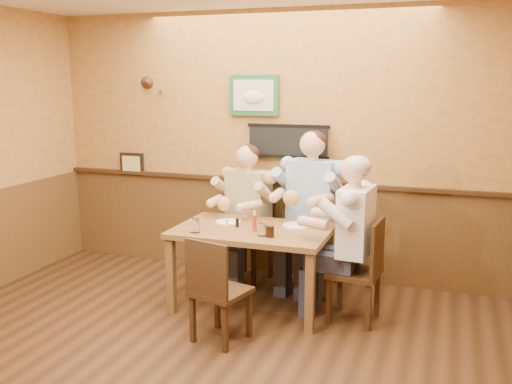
{
  "coord_description": "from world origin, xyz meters",
  "views": [
    {
      "loc": [
        1.81,
        -3.24,
        2.08
      ],
      "look_at": [
        0.18,
        1.45,
        1.1
      ],
      "focal_mm": 40.0,
      "sensor_mm": 36.0,
      "label": 1
    }
  ],
  "objects_px": {
    "water_glass_mid": "(262,229)",
    "pepper_shaker": "(237,223)",
    "water_glass_left": "(195,225)",
    "diner_tan_shirt": "(249,220)",
    "chair_back_left": "(249,238)",
    "diner_white_elder": "(355,248)",
    "chair_back_right": "(312,238)",
    "hot_sauce_bottle": "(255,222)",
    "dining_table": "(253,238)",
    "salt_shaker": "(227,223)",
    "chair_right_end": "(354,270)",
    "diner_blue_polo": "(312,217)",
    "cola_tumbler": "(270,231)",
    "chair_near_side": "(221,289)"
  },
  "relations": [
    {
      "from": "water_glass_mid",
      "to": "pepper_shaker",
      "type": "relative_size",
      "value": 1.42
    },
    {
      "from": "water_glass_left",
      "to": "pepper_shaker",
      "type": "relative_size",
      "value": 1.62
    },
    {
      "from": "diner_tan_shirt",
      "to": "water_glass_left",
      "type": "height_order",
      "value": "diner_tan_shirt"
    },
    {
      "from": "pepper_shaker",
      "to": "water_glass_left",
      "type": "bearing_deg",
      "value": -133.3
    },
    {
      "from": "chair_back_left",
      "to": "diner_white_elder",
      "type": "distance_m",
      "value": 1.4
    },
    {
      "from": "chair_back_right",
      "to": "hot_sauce_bottle",
      "type": "xyz_separation_m",
      "value": [
        -0.33,
        -0.83,
        0.33
      ]
    },
    {
      "from": "water_glass_left",
      "to": "water_glass_mid",
      "type": "xyz_separation_m",
      "value": [
        0.6,
        0.09,
        -0.01
      ]
    },
    {
      "from": "water_glass_left",
      "to": "hot_sauce_bottle",
      "type": "xyz_separation_m",
      "value": [
        0.48,
        0.22,
        0.02
      ]
    },
    {
      "from": "chair_back_left",
      "to": "water_glass_left",
      "type": "height_order",
      "value": "chair_back_left"
    },
    {
      "from": "dining_table",
      "to": "salt_shaker",
      "type": "bearing_deg",
      "value": -173.09
    },
    {
      "from": "diner_tan_shirt",
      "to": "diner_white_elder",
      "type": "relative_size",
      "value": 0.98
    },
    {
      "from": "dining_table",
      "to": "hot_sauce_bottle",
      "type": "distance_m",
      "value": 0.2
    },
    {
      "from": "chair_right_end",
      "to": "salt_shaker",
      "type": "xyz_separation_m",
      "value": [
        -1.18,
        -0.02,
        0.33
      ]
    },
    {
      "from": "salt_shaker",
      "to": "diner_blue_polo",
      "type": "bearing_deg",
      "value": 51.09
    },
    {
      "from": "diner_tan_shirt",
      "to": "hot_sauce_bottle",
      "type": "height_order",
      "value": "diner_tan_shirt"
    },
    {
      "from": "cola_tumbler",
      "to": "diner_blue_polo",
      "type": "bearing_deg",
      "value": 81.64
    },
    {
      "from": "cola_tumbler",
      "to": "chair_near_side",
      "type": "bearing_deg",
      "value": -115.11
    },
    {
      "from": "chair_near_side",
      "to": "water_glass_mid",
      "type": "height_order",
      "value": "chair_near_side"
    },
    {
      "from": "water_glass_mid",
      "to": "salt_shaker",
      "type": "xyz_separation_m",
      "value": [
        -0.4,
        0.18,
        -0.02
      ]
    },
    {
      "from": "diner_blue_polo",
      "to": "cola_tumbler",
      "type": "height_order",
      "value": "diner_blue_polo"
    },
    {
      "from": "water_glass_mid",
      "to": "water_glass_left",
      "type": "bearing_deg",
      "value": -171.1
    },
    {
      "from": "diner_blue_polo",
      "to": "salt_shaker",
      "type": "height_order",
      "value": "diner_blue_polo"
    },
    {
      "from": "hot_sauce_bottle",
      "to": "salt_shaker",
      "type": "distance_m",
      "value": 0.3
    },
    {
      "from": "chair_back_left",
      "to": "pepper_shaker",
      "type": "distance_m",
      "value": 0.75
    },
    {
      "from": "water_glass_mid",
      "to": "hot_sauce_bottle",
      "type": "xyz_separation_m",
      "value": [
        -0.11,
        0.13,
        0.03
      ]
    },
    {
      "from": "salt_shaker",
      "to": "chair_back_left",
      "type": "bearing_deg",
      "value": 93.11
    },
    {
      "from": "chair_right_end",
      "to": "chair_near_side",
      "type": "height_order",
      "value": "chair_right_end"
    },
    {
      "from": "diner_white_elder",
      "to": "dining_table",
      "type": "bearing_deg",
      "value": -85.61
    },
    {
      "from": "salt_shaker",
      "to": "pepper_shaker",
      "type": "relative_size",
      "value": 1.02
    },
    {
      "from": "chair_back_right",
      "to": "salt_shaker",
      "type": "distance_m",
      "value": 1.03
    },
    {
      "from": "water_glass_left",
      "to": "water_glass_mid",
      "type": "height_order",
      "value": "water_glass_left"
    },
    {
      "from": "chair_back_left",
      "to": "water_glass_mid",
      "type": "height_order",
      "value": "chair_back_left"
    },
    {
      "from": "chair_near_side",
      "to": "water_glass_mid",
      "type": "relative_size",
      "value": 7.77
    },
    {
      "from": "chair_right_end",
      "to": "diner_blue_polo",
      "type": "bearing_deg",
      "value": -138.33
    },
    {
      "from": "dining_table",
      "to": "salt_shaker",
      "type": "height_order",
      "value": "salt_shaker"
    },
    {
      "from": "diner_white_elder",
      "to": "hot_sauce_bottle",
      "type": "bearing_deg",
      "value": -80.19
    },
    {
      "from": "chair_near_side",
      "to": "salt_shaker",
      "type": "height_order",
      "value": "chair_near_side"
    },
    {
      "from": "water_glass_left",
      "to": "salt_shaker",
      "type": "height_order",
      "value": "water_glass_left"
    },
    {
      "from": "water_glass_left",
      "to": "salt_shaker",
      "type": "distance_m",
      "value": 0.34
    },
    {
      "from": "chair_right_end",
      "to": "hot_sauce_bottle",
      "type": "distance_m",
      "value": 0.97
    },
    {
      "from": "dining_table",
      "to": "hot_sauce_bottle",
      "type": "relative_size",
      "value": 8.44
    },
    {
      "from": "chair_back_right",
      "to": "cola_tumbler",
      "type": "xyz_separation_m",
      "value": [
        -0.14,
        -0.97,
        0.3
      ]
    },
    {
      "from": "diner_blue_polo",
      "to": "hot_sauce_bottle",
      "type": "distance_m",
      "value": 0.9
    },
    {
      "from": "diner_tan_shirt",
      "to": "dining_table",
      "type": "bearing_deg",
      "value": -54.12
    },
    {
      "from": "chair_back_left",
      "to": "salt_shaker",
      "type": "relative_size",
      "value": 11.24
    },
    {
      "from": "dining_table",
      "to": "diner_white_elder",
      "type": "distance_m",
      "value": 0.94
    },
    {
      "from": "diner_tan_shirt",
      "to": "pepper_shaker",
      "type": "height_order",
      "value": "diner_tan_shirt"
    },
    {
      "from": "chair_back_right",
      "to": "chair_right_end",
      "type": "height_order",
      "value": "chair_back_right"
    },
    {
      "from": "chair_right_end",
      "to": "hot_sauce_bottle",
      "type": "relative_size",
      "value": 5.52
    },
    {
      "from": "chair_near_side",
      "to": "pepper_shaker",
      "type": "distance_m",
      "value": 0.84
    }
  ]
}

